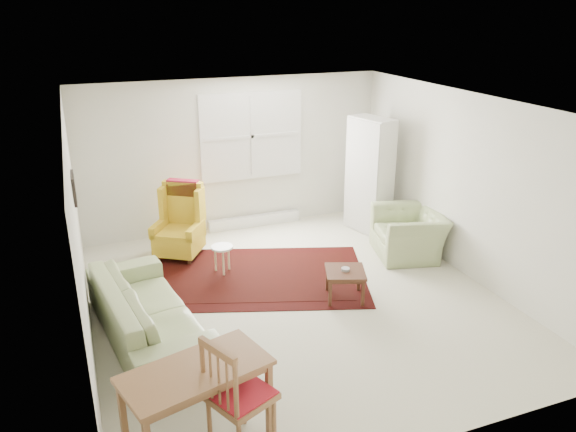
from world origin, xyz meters
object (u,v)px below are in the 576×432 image
object	(u,v)px
coffee_table	(345,284)
desk	(198,407)
desk_chair	(241,393)
stool	(223,259)
sofa	(147,300)
cabinet	(370,175)
wingback_chair	(178,222)
armchair	(409,229)

from	to	relation	value
coffee_table	desk	bearing A→B (deg)	-141.32
desk	desk_chair	size ratio (longest dim) A/B	1.11
stool	desk	xyz separation A→B (m)	(-1.04, -3.14, 0.18)
sofa	desk	xyz separation A→B (m)	(0.16, -1.85, -0.09)
cabinet	desk_chair	size ratio (longest dim) A/B	1.73
wingback_chair	coffee_table	bearing A→B (deg)	-17.18
wingback_chair	cabinet	bearing A→B (deg)	31.70
desk_chair	desk	bearing A→B (deg)	40.96
armchair	stool	bearing A→B (deg)	-83.97
coffee_table	wingback_chair	bearing A→B (deg)	130.14
armchair	desk_chair	world-z (taller)	desk_chair
coffee_table	desk_chair	size ratio (longest dim) A/B	0.45
armchair	cabinet	distance (m)	1.23
armchair	sofa	bearing A→B (deg)	-63.10
stool	cabinet	world-z (taller)	cabinet
cabinet	desk_chair	distance (m)	5.27
cabinet	wingback_chair	bearing A→B (deg)	163.67
stool	desk	distance (m)	3.31
sofa	stool	xyz separation A→B (m)	(1.20, 1.29, -0.26)
stool	coffee_table	bearing A→B (deg)	-45.44
desk	desk_chair	distance (m)	0.40
sofa	desk	size ratio (longest dim) A/B	1.92
stool	desk	size ratio (longest dim) A/B	0.34
cabinet	desk	distance (m)	5.40
cabinet	desk_chair	world-z (taller)	cabinet
armchair	coffee_table	size ratio (longest dim) A/B	2.16
stool	desk	world-z (taller)	desk
stool	cabinet	xyz separation A→B (m)	(2.70, 0.71, 0.74)
sofa	wingback_chair	size ratio (longest dim) A/B	2.07
wingback_chair	desk_chair	xyz separation A→B (m)	(-0.24, -4.06, -0.01)
sofa	cabinet	distance (m)	4.41
sofa	armchair	world-z (taller)	sofa
coffee_table	cabinet	world-z (taller)	cabinet
sofa	armchair	distance (m)	4.07
stool	sofa	bearing A→B (deg)	-132.75
coffee_table	cabinet	bearing A→B (deg)	54.59
armchair	desk_chair	xyz separation A→B (m)	(-3.48, -2.90, 0.14)
sofa	desk_chair	size ratio (longest dim) A/B	2.12
coffee_table	desk	xyz separation A→B (m)	(-2.31, -1.85, 0.18)
stool	armchair	bearing A→B (deg)	-8.15
wingback_chair	coffee_table	size ratio (longest dim) A/B	2.28
sofa	armchair	xyz separation A→B (m)	(3.97, 0.90, -0.06)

